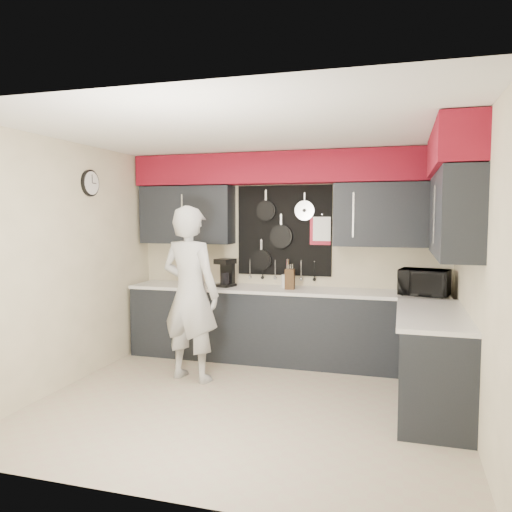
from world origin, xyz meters
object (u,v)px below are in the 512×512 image
(utensil_crock, at_px, (287,281))
(person, at_px, (190,294))
(coffee_maker, at_px, (226,272))
(microwave, at_px, (424,282))
(knife_block, at_px, (290,279))

(utensil_crock, xyz_separation_m, person, (-0.85, -1.02, -0.04))
(coffee_maker, distance_m, person, 0.94)
(microwave, relative_size, person, 0.28)
(coffee_maker, relative_size, person, 0.18)
(utensil_crock, xyz_separation_m, coffee_maker, (-0.77, -0.09, 0.10))
(utensil_crock, height_order, person, person)
(microwave, bearing_deg, utensil_crock, -172.95)
(microwave, relative_size, knife_block, 2.15)
(microwave, xyz_separation_m, coffee_maker, (-2.39, 0.05, 0.04))
(person, bearing_deg, coffee_maker, -83.32)
(utensil_crock, distance_m, coffee_maker, 0.78)
(knife_block, relative_size, utensil_crock, 1.51)
(utensil_crock, bearing_deg, person, -129.78)
(coffee_maker, bearing_deg, person, -78.00)
(knife_block, relative_size, coffee_maker, 0.70)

